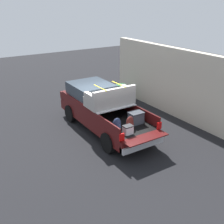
{
  "coord_description": "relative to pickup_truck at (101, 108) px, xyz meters",
  "views": [
    {
      "loc": [
        -9.71,
        5.84,
        5.58
      ],
      "look_at": [
        -0.6,
        0.0,
        1.1
      ],
      "focal_mm": 43.94,
      "sensor_mm": 36.0,
      "label": 1
    }
  ],
  "objects": [
    {
      "name": "pickup_truck",
      "position": [
        0.0,
        0.0,
        0.0
      ],
      "size": [
        6.05,
        2.06,
        2.23
      ],
      "color": "#470F0F",
      "rests_on": "ground_plane"
    },
    {
      "name": "ground_plane",
      "position": [
        -0.36,
        0.0,
        -0.98
      ],
      "size": [
        40.0,
        40.0,
        0.0
      ],
      "primitive_type": "plane",
      "color": "black"
    },
    {
      "name": "trash_can",
      "position": [
        2.49,
        -2.83,
        -0.49
      ],
      "size": [
        0.6,
        0.6,
        0.98
      ],
      "color": "#1E592D",
      "rests_on": "ground_plane"
    },
    {
      "name": "building_facade",
      "position": [
        -1.22,
        -3.97,
        0.72
      ],
      "size": [
        10.56,
        0.36,
        3.4
      ],
      "primitive_type": "cube",
      "color": "beige",
      "rests_on": "ground_plane"
    }
  ]
}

